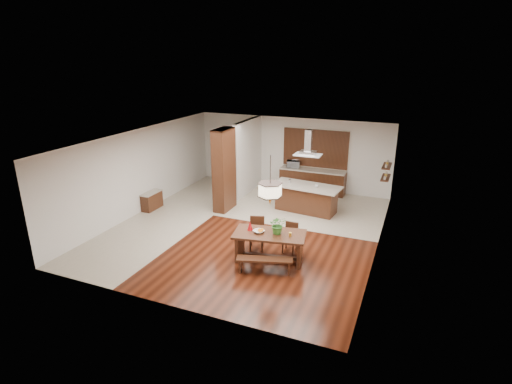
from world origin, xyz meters
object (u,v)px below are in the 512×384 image
at_px(dining_table, 269,240).
at_px(dining_bench, 265,265).
at_px(range_hood, 308,143).
at_px(microwave, 293,164).
at_px(dining_chair_left, 257,234).
at_px(island_cup, 317,186).
at_px(fruit_bowl, 259,231).
at_px(kitchen_island, 306,198).
at_px(pendant_lantern, 270,181).
at_px(hallway_console, 152,201).
at_px(foliage_plant, 278,225).
at_px(dining_chair_right, 290,238).

height_order(dining_table, dining_bench, dining_table).
relative_size(range_hood, microwave, 1.78).
relative_size(dining_chair_left, island_cup, 7.49).
xyz_separation_m(fruit_bowl, microwave, (-0.93, 5.96, 0.27)).
distance_m(fruit_bowl, microwave, 6.04).
bearing_deg(dining_bench, kitchen_island, 92.38).
height_order(dining_chair_left, range_hood, range_hood).
relative_size(kitchen_island, range_hood, 2.74).
relative_size(dining_chair_left, range_hood, 1.03).
distance_m(island_cup, microwave, 2.68).
xyz_separation_m(pendant_lantern, fruit_bowl, (-0.28, -0.07, -1.42)).
relative_size(hallway_console, island_cup, 7.10).
xyz_separation_m(hallway_console, foliage_plant, (5.41, -1.84, 0.72)).
relative_size(dining_table, microwave, 4.01).
relative_size(dining_chair_right, foliage_plant, 1.70).
bearing_deg(microwave, dining_chair_left, -100.06).
height_order(dining_chair_left, fruit_bowl, dining_chair_left).
height_order(dining_chair_right, pendant_lantern, pendant_lantern).
distance_m(dining_bench, dining_chair_right, 1.36).
distance_m(fruit_bowl, kitchen_island, 3.89).
bearing_deg(hallway_console, dining_chair_left, -17.12).
distance_m(dining_chair_right, island_cup, 3.10).
bearing_deg(foliage_plant, dining_bench, -96.19).
relative_size(dining_chair_right, pendant_lantern, 0.64).
xyz_separation_m(dining_chair_right, microwave, (-1.57, 5.24, 0.67)).
bearing_deg(island_cup, dining_chair_right, -89.13).
xyz_separation_m(dining_chair_left, range_hood, (0.51, 3.32, 2.00)).
distance_m(dining_bench, kitchen_island, 4.49).
bearing_deg(microwave, foliage_plant, -93.18).
distance_m(kitchen_island, microwave, 2.46).
bearing_deg(kitchen_island, dining_chair_right, -75.84).
distance_m(hallway_console, dining_table, 5.55).
height_order(hallway_console, dining_chair_right, dining_chair_right).
bearing_deg(kitchen_island, range_hood, 96.52).
height_order(dining_chair_left, foliage_plant, foliage_plant).
height_order(hallway_console, dining_table, dining_table).
bearing_deg(dining_table, island_cup, 85.14).
distance_m(dining_chair_left, range_hood, 3.91).
xyz_separation_m(dining_chair_left, fruit_bowl, (0.29, -0.55, 0.36)).
bearing_deg(hallway_console, fruit_bowl, -21.91).
bearing_deg(range_hood, dining_chair_left, -98.64).
bearing_deg(fruit_bowl, microwave, 98.91).
relative_size(dining_chair_right, microwave, 1.67).
bearing_deg(dining_chair_left, range_hood, 64.10).
relative_size(hallway_console, dining_chair_right, 1.04).
bearing_deg(hallway_console, kitchen_island, 20.20).
relative_size(pendant_lantern, kitchen_island, 0.53).
bearing_deg(dining_chair_left, dining_chair_right, -6.86).
bearing_deg(hallway_console, dining_table, -20.15).
height_order(dining_chair_left, pendant_lantern, pendant_lantern).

